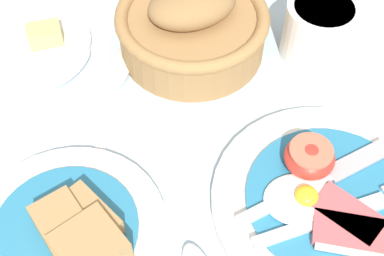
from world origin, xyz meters
name	(u,v)px	position (x,y,z in m)	size (l,w,h in m)	color
ground_plane	(247,204)	(0.00, 0.00, 0.00)	(3.00, 3.00, 0.00)	#A3BCD1
breakfast_plate	(329,199)	(0.08, -0.01, 0.01)	(0.24, 0.24, 0.04)	silver
bread_plate	(70,233)	(-0.17, -0.02, 0.01)	(0.19, 0.19, 0.05)	silver
sugar_cup	(319,29)	(0.12, 0.21, 0.04)	(0.09, 0.09, 0.07)	white
bread_basket	(192,26)	(-0.03, 0.23, 0.04)	(0.18, 0.18, 0.09)	olive
butter_dish	(47,42)	(-0.22, 0.25, 0.01)	(0.11, 0.11, 0.03)	silver
teaspoon_by_saucer	(58,82)	(-0.20, 0.18, 0.01)	(0.12, 0.17, 0.01)	silver
teaspoon_stray	(116,84)	(-0.13, 0.17, 0.01)	(0.06, 0.19, 0.01)	silver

